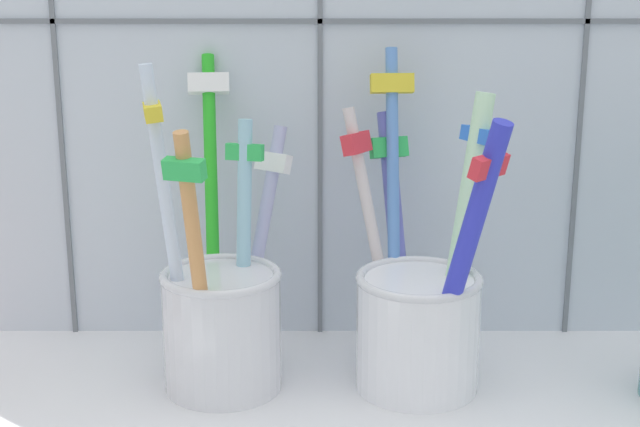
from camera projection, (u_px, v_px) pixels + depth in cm
name	position (u px, v px, depth cm)	size (l,w,h in cm)	color
counter_slab	(320.00, 426.00, 51.53)	(64.00, 22.00, 2.00)	silver
tile_wall_back	(320.00, 11.00, 57.35)	(64.00, 2.20, 45.00)	silver
toothbrush_cup_left	(221.00, 312.00, 52.99)	(7.83, 13.30, 18.48)	silver
toothbrush_cup_right	(419.00, 310.00, 53.00)	(8.57, 11.94, 18.64)	white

